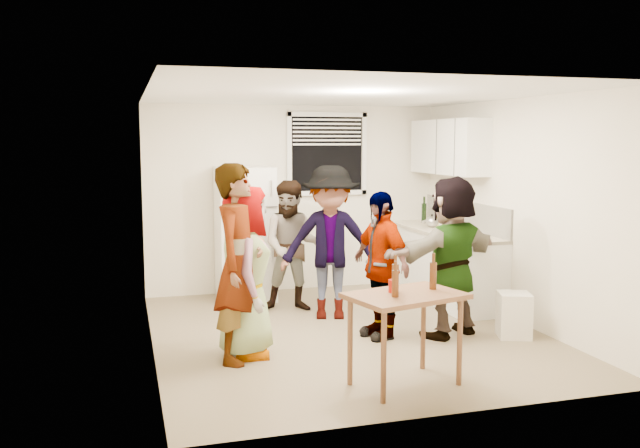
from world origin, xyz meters
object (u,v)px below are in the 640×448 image
object	(u,v)px
guest_stripe	(241,360)
blue_cup	(452,236)
guest_grey	(246,355)
guest_black	(380,337)
beer_bottle_table	(395,297)
guest_back_right	(330,317)
guest_back_left	(293,310)
wine_bottle	(424,223)
beer_bottle_counter	(448,233)
serving_table	(404,385)
refrigerator	(245,233)
kettle	(432,227)
guest_orange	(449,335)
trash_bin	(514,314)
red_cup	(393,292)

from	to	relation	value
guest_stripe	blue_cup	bearing A→B (deg)	-34.11
blue_cup	guest_grey	size ratio (longest dim) A/B	0.08
guest_black	beer_bottle_table	bearing A→B (deg)	-30.19
blue_cup	guest_back_right	xyz separation A→B (m)	(-1.49, 0.07, -0.90)
guest_back_left	beer_bottle_table	bearing A→B (deg)	-70.62
wine_bottle	beer_bottle_counter	xyz separation A→B (m)	(-0.15, -1.02, 0.00)
serving_table	beer_bottle_table	bearing A→B (deg)	-145.82
blue_cup	beer_bottle_table	size ratio (longest dim) A/B	0.56
refrigerator	wine_bottle	world-z (taller)	refrigerator
guest_grey	guest_back_right	xyz separation A→B (m)	(1.17, 1.10, 0.00)
kettle	guest_orange	bearing A→B (deg)	-124.39
trash_bin	guest_back_left	world-z (taller)	trash_bin
guest_grey	guest_orange	size ratio (longest dim) A/B	0.97
blue_cup	beer_bottle_table	distance (m)	2.81
kettle	guest_back_left	world-z (taller)	kettle
trash_bin	red_cup	world-z (taller)	red_cup
kettle	guest_back_left	distance (m)	2.18
guest_stripe	kettle	bearing A→B (deg)	-22.41
wine_bottle	guest_black	world-z (taller)	wine_bottle
beer_bottle_table	refrigerator	bearing A→B (deg)	99.63
guest_back_left	trash_bin	bearing A→B (deg)	-25.79
kettle	blue_cup	bearing A→B (deg)	-114.28
blue_cup	guest_stripe	world-z (taller)	blue_cup
guest_back_right	red_cup	bearing A→B (deg)	-77.17
blue_cup	guest_grey	xyz separation A→B (m)	(-2.67, -1.02, -0.90)
blue_cup	beer_bottle_table	bearing A→B (deg)	-126.34
beer_bottle_counter	guest_grey	xyz separation A→B (m)	(-2.75, -1.30, -0.90)
guest_back_left	guest_orange	size ratio (longest dim) A/B	0.93
blue_cup	trash_bin	size ratio (longest dim) A/B	0.26
wine_bottle	serving_table	xyz separation A→B (m)	(-1.77, -3.46, -0.90)
serving_table	red_cup	distance (m)	0.79
serving_table	guest_back_left	xyz separation A→B (m)	(-0.29, 2.69, 0.00)
serving_table	guest_orange	bearing A→B (deg)	49.43
blue_cup	guest_back_right	world-z (taller)	blue_cup
trash_bin	beer_bottle_counter	bearing A→B (deg)	90.96
beer_bottle_table	red_cup	xyz separation A→B (m)	(0.05, 0.16, 0.00)
beer_bottle_table	guest_black	size ratio (longest dim) A/B	0.14
trash_bin	beer_bottle_table	world-z (taller)	beer_bottle_table
blue_cup	red_cup	world-z (taller)	blue_cup
serving_table	red_cup	world-z (taller)	red_cup
guest_stripe	guest_black	xyz separation A→B (m)	(1.52, 0.34, 0.00)
kettle	red_cup	distance (m)	3.41
beer_bottle_counter	guest_black	size ratio (longest dim) A/B	0.15
wine_bottle	trash_bin	distance (m)	2.58
blue_cup	guest_back_left	distance (m)	2.10
trash_bin	guest_back_left	bearing A→B (deg)	138.13
beer_bottle_table	guest_orange	distance (m)	1.91
guest_back_right	guest_black	xyz separation A→B (m)	(0.27, -0.88, 0.00)
kettle	blue_cup	xyz separation A→B (m)	(-0.14, -0.82, 0.00)
trash_bin	beer_bottle_table	xyz separation A→B (m)	(-1.77, -1.05, 0.53)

